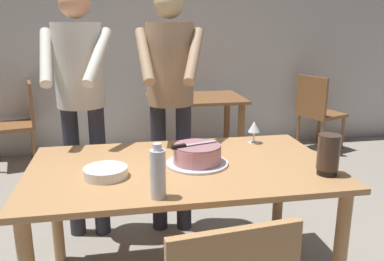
% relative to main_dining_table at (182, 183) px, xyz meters
% --- Properties ---
extents(back_wall, '(10.00, 0.12, 2.70)m').
position_rel_main_dining_table_xyz_m(back_wall, '(0.00, 2.74, 0.70)').
color(back_wall, beige).
rests_on(back_wall, ground_plane).
extents(main_dining_table, '(1.64, 0.95, 0.75)m').
position_rel_main_dining_table_xyz_m(main_dining_table, '(0.00, 0.00, 0.00)').
color(main_dining_table, tan).
rests_on(main_dining_table, ground_plane).
extents(cake_on_platter, '(0.34, 0.34, 0.11)m').
position_rel_main_dining_table_xyz_m(cake_on_platter, '(0.09, 0.00, 0.15)').
color(cake_on_platter, silver).
rests_on(cake_on_platter, main_dining_table).
extents(cake_knife, '(0.27, 0.10, 0.02)m').
position_rel_main_dining_table_xyz_m(cake_knife, '(0.02, -0.02, 0.22)').
color(cake_knife, silver).
rests_on(cake_knife, cake_on_platter).
extents(plate_stack, '(0.22, 0.22, 0.05)m').
position_rel_main_dining_table_xyz_m(plate_stack, '(-0.40, -0.10, 0.13)').
color(plate_stack, white).
rests_on(plate_stack, main_dining_table).
extents(wine_glass_near, '(0.08, 0.08, 0.14)m').
position_rel_main_dining_table_xyz_m(wine_glass_near, '(0.52, 0.32, 0.21)').
color(wine_glass_near, silver).
rests_on(wine_glass_near, main_dining_table).
extents(water_bottle, '(0.07, 0.07, 0.25)m').
position_rel_main_dining_table_xyz_m(water_bottle, '(-0.17, -0.39, 0.22)').
color(water_bottle, silver).
rests_on(water_bottle, main_dining_table).
extents(hurricane_lamp, '(0.11, 0.11, 0.21)m').
position_rel_main_dining_table_xyz_m(hurricane_lamp, '(0.71, -0.27, 0.21)').
color(hurricane_lamp, black).
rests_on(hurricane_lamp, main_dining_table).
extents(person_cutting_cake, '(0.46, 0.57, 1.72)m').
position_rel_main_dining_table_xyz_m(person_cutting_cake, '(0.03, 0.69, 0.43)').
color(person_cutting_cake, '#2D2D38').
rests_on(person_cutting_cake, ground_plane).
extents(person_standing_beside, '(0.46, 0.57, 1.72)m').
position_rel_main_dining_table_xyz_m(person_standing_beside, '(-0.57, 0.72, 0.43)').
color(person_standing_beside, '#2D2D38').
rests_on(person_standing_beside, ground_plane).
extents(background_table, '(1.00, 0.70, 0.74)m').
position_rel_main_dining_table_xyz_m(background_table, '(0.47, 2.04, -0.07)').
color(background_table, brown).
rests_on(background_table, ground_plane).
extents(background_chair_0, '(0.53, 0.53, 0.90)m').
position_rel_main_dining_table_xyz_m(background_chair_0, '(-1.37, 2.39, -0.16)').
color(background_chair_0, brown).
rests_on(background_chair_0, ground_plane).
extents(background_chair_1, '(0.57, 0.57, 0.90)m').
position_rel_main_dining_table_xyz_m(background_chair_1, '(1.99, 2.28, -0.16)').
color(background_chair_1, brown).
rests_on(background_chair_1, ground_plane).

